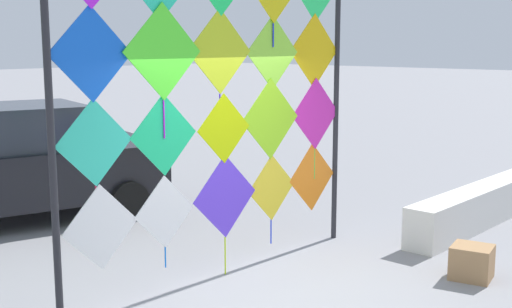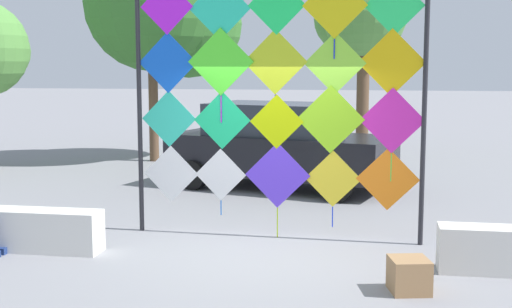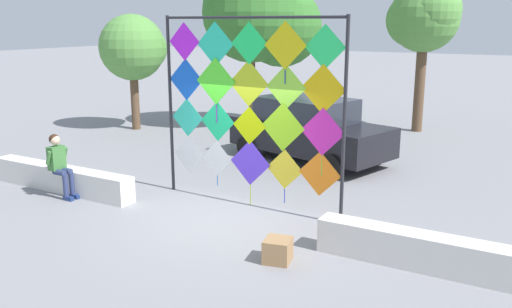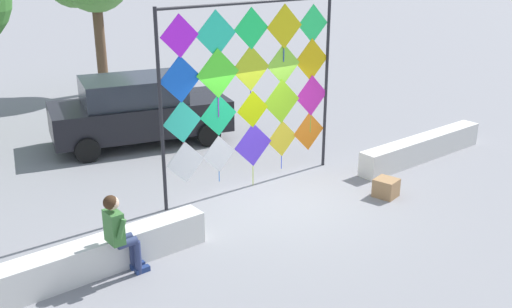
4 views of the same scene
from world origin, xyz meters
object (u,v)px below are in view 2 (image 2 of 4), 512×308
Objects in this scene: kite_display_rack at (278,84)px; tree_far_right at (165,11)px; cardboard_box_large at (409,275)px; tree_broadleaf at (364,13)px; parked_car at (279,145)px.

tree_far_right is at bearing 117.51° from kite_display_rack.
kite_display_rack is 9.61× the size of cardboard_box_large.
tree_broadleaf reaches higher than kite_display_rack.
kite_display_rack is at bearing -82.54° from parked_car.
parked_car reaches higher than cardboard_box_large.
tree_broadleaf is at bearing 93.48° from cardboard_box_large.
parked_car is 0.95× the size of tree_broadleaf.
tree_far_right is (-5.84, 9.96, 3.72)m from cardboard_box_large.
kite_display_rack is 3.49m from cardboard_box_large.
kite_display_rack is 0.73× the size of tree_far_right.
parked_car is at bearing -105.32° from tree_broadleaf.
parked_car is 11.00× the size of cardboard_box_large.
cardboard_box_large is at bearing -86.52° from tree_broadleaf.
kite_display_rack reaches higher than cardboard_box_large.
tree_far_right reaches higher than kite_display_rack.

